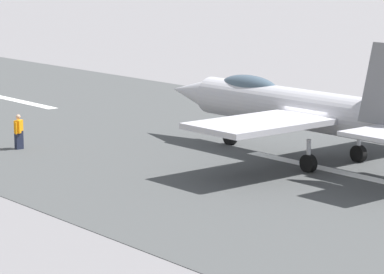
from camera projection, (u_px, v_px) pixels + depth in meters
ground_plane at (308, 166)px, 41.33m from camera, size 400.00×400.00×0.00m
runway_strip at (309, 165)px, 41.31m from camera, size 240.00×26.00×0.02m
fighter_jet at (306, 108)px, 41.89m from camera, size 16.89×13.12×5.56m
crew_person at (19, 132)px, 44.77m from camera, size 0.49×0.58×1.66m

